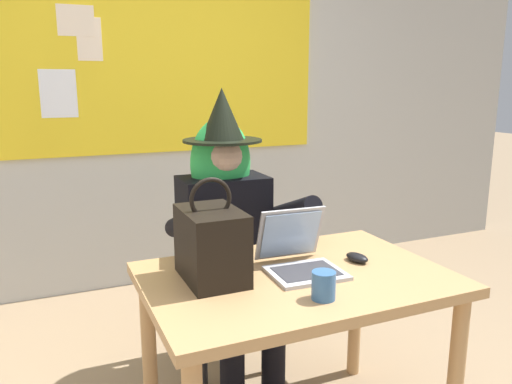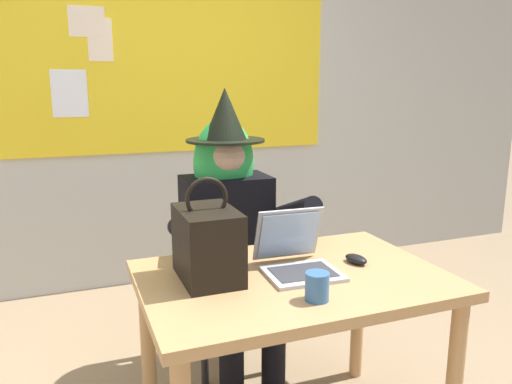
{
  "view_description": "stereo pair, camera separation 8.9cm",
  "coord_description": "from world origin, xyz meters",
  "px_view_note": "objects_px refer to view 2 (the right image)",
  "views": [
    {
      "loc": [
        -0.73,
        -1.54,
        1.41
      ],
      "look_at": [
        0.09,
        0.34,
        0.97
      ],
      "focal_mm": 34.98,
      "sensor_mm": 36.0,
      "label": 1
    },
    {
      "loc": [
        -0.65,
        -1.57,
        1.41
      ],
      "look_at": [
        0.09,
        0.34,
        0.97
      ],
      "focal_mm": 34.98,
      "sensor_mm": 36.0,
      "label": 2
    }
  ],
  "objects_px": {
    "desk_main": "(293,299)",
    "computer_mouse": "(356,259)",
    "laptop": "(297,258)",
    "coffee_mug": "(317,287)",
    "chair_at_desk": "(224,263)",
    "handbag": "(208,243)",
    "person_costumed": "(230,217)"
  },
  "relations": [
    {
      "from": "desk_main",
      "to": "computer_mouse",
      "type": "xyz_separation_m",
      "value": [
        0.29,
        0.02,
        0.12
      ]
    },
    {
      "from": "laptop",
      "to": "coffee_mug",
      "type": "height_order",
      "value": "laptop"
    },
    {
      "from": "desk_main",
      "to": "chair_at_desk",
      "type": "bearing_deg",
      "value": 93.09
    },
    {
      "from": "computer_mouse",
      "to": "handbag",
      "type": "height_order",
      "value": "handbag"
    },
    {
      "from": "desk_main",
      "to": "handbag",
      "type": "height_order",
      "value": "handbag"
    },
    {
      "from": "person_costumed",
      "to": "coffee_mug",
      "type": "xyz_separation_m",
      "value": [
        0.02,
        -0.85,
        -0.02
      ]
    },
    {
      "from": "desk_main",
      "to": "laptop",
      "type": "relative_size",
      "value": 3.57
    },
    {
      "from": "handbag",
      "to": "coffee_mug",
      "type": "distance_m",
      "value": 0.43
    },
    {
      "from": "laptop",
      "to": "coffee_mug",
      "type": "distance_m",
      "value": 0.27
    },
    {
      "from": "person_costumed",
      "to": "laptop",
      "type": "xyz_separation_m",
      "value": [
        0.08,
        -0.58,
        -0.02
      ]
    },
    {
      "from": "person_costumed",
      "to": "laptop",
      "type": "relative_size",
      "value": 4.42
    },
    {
      "from": "person_costumed",
      "to": "coffee_mug",
      "type": "bearing_deg",
      "value": 1.94
    },
    {
      "from": "computer_mouse",
      "to": "handbag",
      "type": "xyz_separation_m",
      "value": [
        -0.59,
        0.06,
        0.12
      ]
    },
    {
      "from": "chair_at_desk",
      "to": "person_costumed",
      "type": "distance_m",
      "value": 0.3
    },
    {
      "from": "laptop",
      "to": "computer_mouse",
      "type": "height_order",
      "value": "laptop"
    },
    {
      "from": "coffee_mug",
      "to": "chair_at_desk",
      "type": "bearing_deg",
      "value": 90.98
    },
    {
      "from": "chair_at_desk",
      "to": "laptop",
      "type": "relative_size",
      "value": 2.86
    },
    {
      "from": "chair_at_desk",
      "to": "computer_mouse",
      "type": "bearing_deg",
      "value": 26.01
    },
    {
      "from": "chair_at_desk",
      "to": "handbag",
      "type": "bearing_deg",
      "value": -20.14
    },
    {
      "from": "person_costumed",
      "to": "handbag",
      "type": "height_order",
      "value": "person_costumed"
    },
    {
      "from": "handbag",
      "to": "computer_mouse",
      "type": "bearing_deg",
      "value": -5.66
    },
    {
      "from": "computer_mouse",
      "to": "coffee_mug",
      "type": "xyz_separation_m",
      "value": [
        -0.31,
        -0.25,
        0.03
      ]
    },
    {
      "from": "handbag",
      "to": "chair_at_desk",
      "type": "bearing_deg",
      "value": 68.19
    },
    {
      "from": "computer_mouse",
      "to": "coffee_mug",
      "type": "height_order",
      "value": "coffee_mug"
    },
    {
      "from": "chair_at_desk",
      "to": "person_costumed",
      "type": "xyz_separation_m",
      "value": [
        -0.0,
        -0.12,
        0.28
      ]
    },
    {
      "from": "computer_mouse",
      "to": "chair_at_desk",
      "type": "bearing_deg",
      "value": 101.92
    },
    {
      "from": "handbag",
      "to": "coffee_mug",
      "type": "relative_size",
      "value": 3.98
    },
    {
      "from": "chair_at_desk",
      "to": "computer_mouse",
      "type": "height_order",
      "value": "chair_at_desk"
    },
    {
      "from": "laptop",
      "to": "handbag",
      "type": "distance_m",
      "value": 0.35
    },
    {
      "from": "chair_at_desk",
      "to": "laptop",
      "type": "bearing_deg",
      "value": 7.49
    },
    {
      "from": "desk_main",
      "to": "person_costumed",
      "type": "distance_m",
      "value": 0.64
    },
    {
      "from": "desk_main",
      "to": "person_costumed",
      "type": "height_order",
      "value": "person_costumed"
    }
  ]
}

